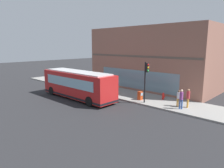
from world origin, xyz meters
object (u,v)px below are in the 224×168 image
traffic_light_near_corner (146,75)px  city_bus_nearside (78,85)px  pedestrian_by_light_pole (188,97)px  pedestrian_walking_along_curb (99,81)px  newspaper_vending_box (140,96)px  fire_hydrant (163,96)px  pedestrian_near_building_entrance (179,97)px  pedestrian_near_hydrant (181,98)px

traffic_light_near_corner → city_bus_nearside: bearing=115.3°
city_bus_nearside → pedestrian_by_light_pole: bearing=-66.8°
pedestrian_walking_along_curb → newspaper_vending_box: 7.69m
traffic_light_near_corner → pedestrian_walking_along_curb: bearing=79.1°
fire_hydrant → pedestrian_by_light_pole: pedestrian_by_light_pole is taller
pedestrian_walking_along_curb → pedestrian_by_light_pole: pedestrian_by_light_pole is taller
pedestrian_near_building_entrance → fire_hydrant: bearing=60.9°
fire_hydrant → newspaper_vending_box: bearing=137.5°
pedestrian_near_building_entrance → pedestrian_near_hydrant: size_ratio=0.86×
traffic_light_near_corner → pedestrian_walking_along_curb: (1.66, 8.64, -1.90)m
newspaper_vending_box → pedestrian_walking_along_curb: bearing=81.8°
city_bus_nearside → fire_hydrant: size_ratio=13.58×
pedestrian_walking_along_curb → pedestrian_near_building_entrance: pedestrian_walking_along_curb is taller
fire_hydrant → pedestrian_near_building_entrance: 2.74m
pedestrian_walking_along_curb → pedestrian_near_building_entrance: 11.66m
newspaper_vending_box → city_bus_nearside: bearing=123.1°
pedestrian_walking_along_curb → city_bus_nearside: bearing=-160.4°
traffic_light_near_corner → pedestrian_by_light_pole: size_ratio=2.32×
traffic_light_near_corner → pedestrian_by_light_pole: (1.33, -3.83, -1.85)m
traffic_light_near_corner → fire_hydrant: (2.42, -0.66, -2.51)m
traffic_light_near_corner → pedestrian_walking_along_curb: size_ratio=2.42×
city_bus_nearside → pedestrian_walking_along_curb: city_bus_nearside is taller
city_bus_nearside → newspaper_vending_box: bearing=-56.9°
fire_hydrant → pedestrian_walking_along_curb: pedestrian_walking_along_curb is taller
city_bus_nearside → newspaper_vending_box: size_ratio=11.17×
traffic_light_near_corner → fire_hydrant: size_ratio=5.58×
newspaper_vending_box → pedestrian_near_hydrant: bearing=-91.7°
pedestrian_near_building_entrance → traffic_light_near_corner: bearing=110.3°
newspaper_vending_box → pedestrian_near_building_entrance: bearing=-82.3°
traffic_light_near_corner → fire_hydrant: 3.55m
city_bus_nearside → pedestrian_by_light_pole: (4.58, -10.72, -0.37)m
city_bus_nearside → pedestrian_near_building_entrance: bearing=-66.2°
fire_hydrant → pedestrian_walking_along_curb: size_ratio=0.43×
pedestrian_near_hydrant → newspaper_vending_box: pedestrian_near_hydrant is taller
city_bus_nearside → pedestrian_walking_along_curb: (4.91, 1.75, -0.42)m
traffic_light_near_corner → newspaper_vending_box: size_ratio=4.59×
pedestrian_near_building_entrance → pedestrian_near_hydrant: (-0.69, -0.57, 0.16)m
traffic_light_near_corner → pedestrian_walking_along_curb: 9.00m
pedestrian_walking_along_curb → pedestrian_near_hydrant: bearing=-95.7°
city_bus_nearside → pedestrian_walking_along_curb: 5.23m
pedestrian_near_hydrant → traffic_light_near_corner: bearing=96.8°
pedestrian_near_hydrant → newspaper_vending_box: bearing=88.3°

